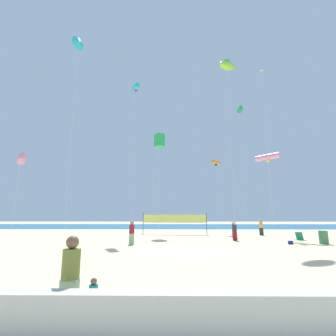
# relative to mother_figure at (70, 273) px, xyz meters

# --- Properties ---
(ground_plane) EXTENTS (120.00, 120.00, 0.00)m
(ground_plane) POSITION_rel_mother_figure_xyz_m (3.08, 10.46, -0.93)
(ground_plane) COLOR beige
(ocean_band) EXTENTS (120.00, 20.00, 0.01)m
(ocean_band) POSITION_rel_mother_figure_xyz_m (3.08, 41.76, -0.92)
(ocean_band) COLOR #1E6B99
(ocean_band) RESTS_ON ground
(boardwalk_ledge) EXTENTS (28.00, 0.44, 0.74)m
(boardwalk_ledge) POSITION_rel_mother_figure_xyz_m (3.08, -0.74, -0.56)
(boardwalk_ledge) COLOR beige
(boardwalk_ledge) RESTS_ON ground
(mother_figure) EXTENTS (0.40, 0.40, 1.74)m
(mother_figure) POSITION_rel_mother_figure_xyz_m (0.00, 0.00, 0.00)
(mother_figure) COLOR #99B28C
(mother_figure) RESTS_ON ground
(toddler_figure) EXTENTS (0.19, 0.19, 0.85)m
(toddler_figure) POSITION_rel_mother_figure_xyz_m (0.57, -0.09, -0.48)
(toddler_figure) COLOR white
(toddler_figure) RESTS_ON ground
(beachgoer_maroon_shirt) EXTENTS (0.39, 0.39, 1.71)m
(beachgoer_maroon_shirt) POSITION_rel_mother_figure_xyz_m (-0.76, 13.33, -0.01)
(beachgoer_maroon_shirt) COLOR #99B28C
(beachgoer_maroon_shirt) RESTS_ON ground
(beachgoer_plum_shirt) EXTENTS (0.39, 0.39, 1.69)m
(beachgoer_plum_shirt) POSITION_rel_mother_figure_xyz_m (8.26, 18.41, -0.03)
(beachgoer_plum_shirt) COLOR olive
(beachgoer_plum_shirt) RESTS_ON ground
(beachgoer_charcoal_shirt) EXTENTS (0.36, 0.36, 1.58)m
(beachgoer_charcoal_shirt) POSITION_rel_mother_figure_xyz_m (7.69, 15.95, -0.08)
(beachgoer_charcoal_shirt) COLOR maroon
(beachgoer_charcoal_shirt) RESTS_ON ground
(beachgoer_mustard_shirt) EXTENTS (0.39, 0.39, 1.70)m
(beachgoer_mustard_shirt) POSITION_rel_mother_figure_xyz_m (11.92, 21.45, -0.02)
(beachgoer_mustard_shirt) COLOR #2D2D33
(beachgoer_mustard_shirt) RESTS_ON ground
(folding_beach_chair) EXTENTS (0.52, 0.65, 0.89)m
(folding_beach_chair) POSITION_rel_mother_figure_xyz_m (11.96, 13.37, -0.46)
(folding_beach_chair) COLOR #1E8C4C
(folding_beach_chair) RESTS_ON ground
(trash_barrel) EXTENTS (0.64, 0.64, 0.98)m
(trash_barrel) POSITION_rel_mother_figure_xyz_m (13.87, 13.68, -0.44)
(trash_barrel) COLOR #3F7F4C
(trash_barrel) RESTS_ON ground
(volleyball_net) EXTENTS (7.25, 0.82, 2.40)m
(volleyball_net) POSITION_rel_mother_figure_xyz_m (2.58, 22.57, 0.70)
(volleyball_net) COLOR #4C4C51
(volleyball_net) RESTS_ON ground
(beach_handbag) EXTENTS (0.33, 0.16, 0.26)m
(beach_handbag) POSITION_rel_mother_figure_xyz_m (11.20, 13.41, -0.80)
(beach_handbag) COLOR navy
(beach_handbag) RESTS_ON ground
(kite_cyan_delta) EXTENTS (0.89, 1.16, 17.77)m
(kite_cyan_delta) POSITION_rel_mother_figure_xyz_m (-5.92, 13.30, 16.19)
(kite_cyan_delta) COLOR silver
(kite_cyan_delta) RESTS_ON ground
(kite_cyan_tube) EXTENTS (1.22, 1.64, 18.01)m
(kite_cyan_tube) POSITION_rel_mother_figure_xyz_m (-2.14, 22.14, 16.69)
(kite_cyan_tube) COLOR silver
(kite_cyan_tube) RESTS_ON ground
(kite_green_box) EXTENTS (1.38, 1.38, 12.04)m
(kite_green_box) POSITION_rel_mother_figure_xyz_m (0.78, 23.45, 10.32)
(kite_green_box) COLOR silver
(kite_green_box) RESTS_ON ground
(kite_lime_inflatable) EXTENTS (2.77, 2.66, 19.04)m
(kite_lime_inflatable) POSITION_rel_mother_figure_xyz_m (8.42, 18.58, 17.30)
(kite_lime_inflatable) COLOR silver
(kite_lime_inflatable) RESTS_ON ground
(kite_pink_tube) EXTENTS (2.11, 2.31, 8.36)m
(kite_pink_tube) POSITION_rel_mother_figure_xyz_m (12.24, 19.11, 7.13)
(kite_pink_tube) COLOR silver
(kite_pink_tube) RESTS_ON ground
(kite_lime_diamond) EXTENTS (0.48, 0.47, 19.95)m
(kite_lime_diamond) POSITION_rel_mother_figure_xyz_m (13.55, 22.08, 17.62)
(kite_lime_diamond) COLOR silver
(kite_lime_diamond) RESTS_ON ground
(kite_pink_delta) EXTENTS (1.05, 0.52, 7.11)m
(kite_pink_delta) POSITION_rel_mother_figure_xyz_m (-9.79, 13.04, 5.66)
(kite_pink_delta) COLOR silver
(kite_pink_delta) RESTS_ON ground
(kite_green_delta) EXTENTS (0.83, 1.22, 18.66)m
(kite_green_delta) POSITION_rel_mother_figure_xyz_m (12.66, 29.50, 17.07)
(kite_green_delta) COLOR silver
(kite_green_delta) RESTS_ON ground
(kite_orange_tube) EXTENTS (1.47, 1.69, 9.28)m
(kite_orange_tube) POSITION_rel_mother_figure_xyz_m (8.21, 26.35, 8.09)
(kite_orange_tube) COLOR silver
(kite_orange_tube) RESTS_ON ground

